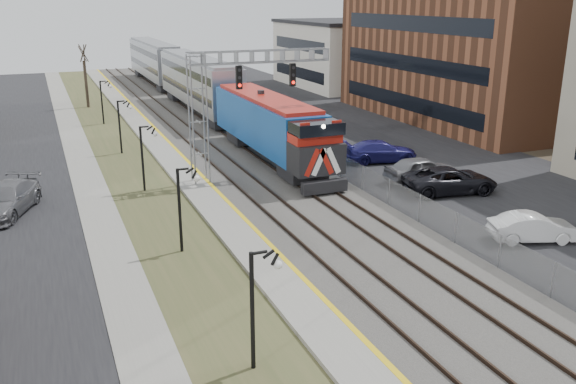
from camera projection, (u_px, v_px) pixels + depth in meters
street_west at (12, 174)px, 40.30m from camera, size 7.00×120.00×0.04m
sidewalk at (83, 167)px, 41.92m from camera, size 2.00×120.00×0.08m
grass_median at (128, 163)px, 43.01m from camera, size 4.00×120.00×0.06m
platform at (170, 158)px, 44.06m from camera, size 2.00×120.00×0.24m
ballast_bed at (236, 152)px, 45.87m from camera, size 8.00×120.00×0.20m
parking_lot at (375, 139)px, 50.23m from camera, size 16.00×120.00×0.04m
platform_edge at (182, 155)px, 44.34m from camera, size 0.24×120.00×0.01m
track_near at (210, 152)px, 45.10m from camera, size 1.58×120.00×0.15m
track_far at (255, 148)px, 46.36m from camera, size 1.58×120.00×0.15m
train at (189, 81)px, 63.73m from camera, size 3.00×63.05×5.33m
signal_gantry at (225, 94)px, 37.02m from camera, size 9.00×1.07×8.15m
lampposts at (178, 209)px, 27.68m from camera, size 0.14×62.14×4.00m
fence at (287, 138)px, 47.18m from camera, size 0.04×120.00×1.60m
buildings_east at (550, 60)px, 50.01m from camera, size 16.00×76.00×15.00m
car_lot_b at (533, 228)px, 29.07m from camera, size 4.35×2.71×1.35m
car_lot_c at (450, 181)px, 36.28m from camera, size 5.95×3.51×1.55m
car_lot_d at (380, 152)px, 43.16m from camera, size 5.53×3.10×1.51m
car_lot_e at (421, 170)px, 38.38m from camera, size 4.82×1.94×1.64m
car_street_b at (6, 200)px, 32.74m from camera, size 4.15×6.05×1.63m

